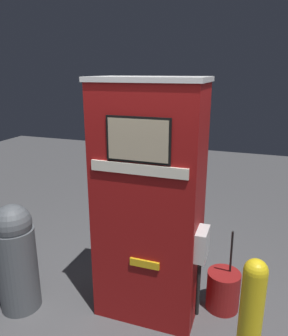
# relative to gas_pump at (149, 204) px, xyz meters

# --- Properties ---
(ground_plane) EXTENTS (14.00, 14.00, 0.00)m
(ground_plane) POSITION_rel_gas_pump_xyz_m (-0.00, -0.26, -1.09)
(ground_plane) COLOR #4C4C4F
(gas_pump) EXTENTS (1.01, 0.56, 2.16)m
(gas_pump) POSITION_rel_gas_pump_xyz_m (0.00, 0.00, 0.00)
(gas_pump) COLOR maroon
(gas_pump) RESTS_ON ground_plane
(safety_bollard) EXTENTS (0.16, 0.16, 1.07)m
(safety_bollard) POSITION_rel_gas_pump_xyz_m (0.91, -0.58, -0.52)
(safety_bollard) COLOR yellow
(safety_bollard) RESTS_ON ground_plane
(trash_bin) EXTENTS (0.37, 0.37, 1.06)m
(trash_bin) POSITION_rel_gas_pump_xyz_m (-1.18, -0.38, -0.54)
(trash_bin) COLOR #51565B
(trash_bin) RESTS_ON ground_plane
(squeegee_bucket) EXTENTS (0.31, 0.31, 0.85)m
(squeegee_bucket) POSITION_rel_gas_pump_xyz_m (0.67, 0.24, -0.89)
(squeegee_bucket) COLOR maroon
(squeegee_bucket) RESTS_ON ground_plane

